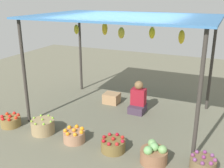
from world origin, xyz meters
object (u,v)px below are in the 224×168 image
(basket_red_apples, at_px, (113,145))
(basket_oranges, at_px, (74,136))
(basket_purple_onions, at_px, (203,164))
(vendor_person, at_px, (138,100))
(wooden_crate_near_vendor, at_px, (112,98))
(basket_red_tomatoes, at_px, (11,121))
(basket_limes, at_px, (43,126))
(basket_cabbages, at_px, (154,154))

(basket_red_apples, bearing_deg, basket_oranges, -179.46)
(basket_purple_onions, bearing_deg, vendor_person, 133.98)
(vendor_person, bearing_deg, wooden_crate_near_vendor, 163.30)
(basket_red_apples, distance_m, basket_purple_onions, 1.56)
(basket_red_tomatoes, xyz_separation_m, basket_oranges, (1.60, 0.01, 0.01))
(vendor_person, xyz_separation_m, wooden_crate_near_vendor, (-0.81, 0.24, -0.17))
(basket_limes, height_order, wooden_crate_near_vendor, basket_limes)
(basket_limes, distance_m, basket_oranges, 0.77)
(vendor_person, relative_size, wooden_crate_near_vendor, 1.97)
(basket_limes, bearing_deg, basket_cabbages, -1.75)
(basket_red_tomatoes, bearing_deg, wooden_crate_near_vendor, 54.47)
(vendor_person, relative_size, basket_red_tomatoes, 1.84)
(vendor_person, bearing_deg, basket_red_apples, -85.50)
(vendor_person, bearing_deg, basket_limes, -129.10)
(vendor_person, distance_m, basket_cabbages, 2.07)
(basket_red_tomatoes, bearing_deg, vendor_person, 38.62)
(basket_oranges, height_order, basket_purple_onions, basket_purple_onions)
(basket_red_tomatoes, height_order, basket_red_apples, basket_red_apples)
(basket_purple_onions, xyz_separation_m, wooden_crate_near_vendor, (-2.51, 2.00, 0.01))
(basket_cabbages, xyz_separation_m, basket_purple_onions, (0.79, 0.09, -0.03))
(basket_red_apples, bearing_deg, basket_red_tomatoes, -179.64)
(basket_cabbages, bearing_deg, vendor_person, 116.24)
(basket_limes, height_order, basket_purple_onions, basket_limes)
(vendor_person, height_order, basket_cabbages, vendor_person)
(vendor_person, relative_size, basket_purple_onions, 1.87)
(vendor_person, distance_m, basket_red_apples, 1.82)
(wooden_crate_near_vendor, bearing_deg, basket_purple_onions, -38.64)
(basket_limes, xyz_separation_m, basket_purple_onions, (3.15, 0.02, -0.02))
(basket_red_apples, height_order, wooden_crate_near_vendor, basket_red_apples)
(basket_red_tomatoes, xyz_separation_m, wooden_crate_near_vendor, (1.47, 2.06, 0.02))
(basket_purple_onions, bearing_deg, basket_red_tomatoes, -179.14)
(basket_purple_onions, distance_m, wooden_crate_near_vendor, 3.21)
(basket_oranges, xyz_separation_m, basket_red_apples, (0.82, 0.01, -0.00))
(vendor_person, bearing_deg, basket_cabbages, -63.76)
(basket_red_tomatoes, relative_size, wooden_crate_near_vendor, 1.07)
(basket_red_apples, distance_m, wooden_crate_near_vendor, 2.26)
(basket_oranges, height_order, wooden_crate_near_vendor, basket_oranges)
(basket_oranges, relative_size, basket_cabbages, 0.92)
(vendor_person, relative_size, basket_cabbages, 1.69)
(vendor_person, distance_m, basket_red_tomatoes, 2.93)
(basket_oranges, bearing_deg, wooden_crate_near_vendor, 93.55)
(vendor_person, bearing_deg, basket_oranges, -110.53)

